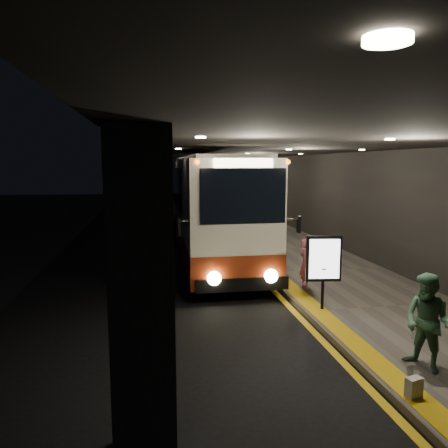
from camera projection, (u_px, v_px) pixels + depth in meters
ground at (196, 287)px, 13.99m from camera, size 90.00×90.00×0.00m
lane_line_white at (142, 257)px, 18.58m from camera, size 0.12×50.00×0.01m
kerb_stripe_yellow at (237, 253)px, 19.26m from camera, size 0.18×50.00×0.01m
sidewalk at (290, 250)px, 19.64m from camera, size 4.50×50.00×0.15m
tactile_strip at (248, 250)px, 19.32m from camera, size 0.50×50.00×0.01m
terminal_wall at (339, 185)px, 19.61m from camera, size 0.10×50.00×6.00m
support_columns at (148, 208)px, 17.35m from camera, size 0.80×24.80×4.40m
canopy at (241, 148)px, 18.65m from camera, size 9.00×50.00×0.40m
coach_main at (211, 211)px, 18.26m from camera, size 2.91×13.16×4.08m
coach_second at (186, 192)px, 31.38m from camera, size 2.88×12.70×3.98m
coach_third at (174, 185)px, 43.02m from camera, size 3.15×12.26×3.82m
passenger_boarding at (306, 264)px, 13.26m from camera, size 0.47×0.62×1.54m
passenger_waiting_green at (427, 322)px, 7.98m from camera, size 0.85×1.02×1.81m
bag_polka at (418, 331)px, 9.53m from camera, size 0.29×0.19×0.33m
bag_plain at (414, 387)px, 7.11m from camera, size 0.30×0.22×0.33m
info_sign at (324, 260)px, 11.25m from camera, size 0.93×0.24×1.95m
stanchion_post at (323, 289)px, 11.36m from camera, size 0.05×0.05×1.09m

